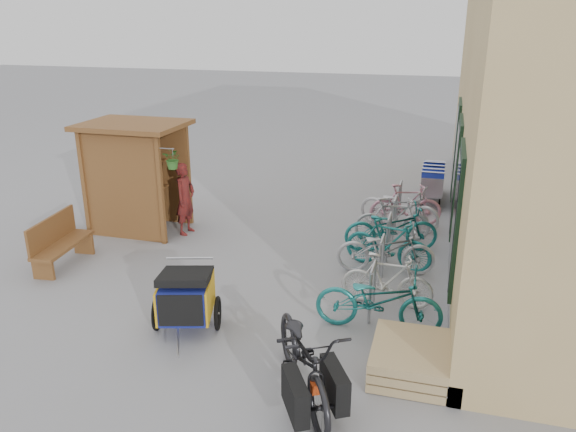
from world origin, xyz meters
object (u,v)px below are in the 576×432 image
(person_kiosk, at_px, (185,199))
(bike_7, at_px, (406,205))
(shopping_carts, at_px, (433,178))
(kiosk, at_px, (132,162))
(pallet_stack, at_px, (410,359))
(bike_4, at_px, (391,228))
(bench, at_px, (59,241))
(bike_3, at_px, (388,243))
(cargo_bike, at_px, (305,358))
(bike_6, at_px, (399,207))
(bike_2, at_px, (386,249))
(bike_5, at_px, (393,220))
(child_trailer, at_px, (186,295))
(bike_1, at_px, (387,280))
(bike_0, at_px, (379,300))

(person_kiosk, height_order, bike_7, person_kiosk)
(shopping_carts, xyz_separation_m, person_kiosk, (-5.11, -3.88, 0.20))
(kiosk, bearing_deg, pallet_stack, -31.66)
(bike_4, bearing_deg, bench, 95.80)
(kiosk, xyz_separation_m, bike_3, (5.62, -0.59, -1.05))
(cargo_bike, relative_size, bike_4, 1.21)
(kiosk, height_order, bike_3, kiosk)
(shopping_carts, bearing_deg, pallet_stack, -90.00)
(bench, xyz_separation_m, bike_7, (6.16, 4.00, -0.00))
(person_kiosk, distance_m, bike_7, 4.93)
(cargo_bike, height_order, bike_6, cargo_bike)
(bike_2, xyz_separation_m, bike_5, (-0.04, 1.64, 0.01))
(bike_5, bearing_deg, child_trailer, 136.89)
(person_kiosk, xyz_separation_m, bike_2, (4.44, -0.89, -0.32))
(bike_1, bearing_deg, pallet_stack, -161.87)
(cargo_bike, height_order, bike_0, cargo_bike)
(bike_1, bearing_deg, shopping_carts, -2.51)
(child_trailer, bearing_deg, pallet_stack, -20.44)
(child_trailer, distance_m, bike_3, 4.06)
(bike_0, xyz_separation_m, bike_7, (0.03, 4.72, -0.01))
(bike_6, bearing_deg, shopping_carts, -0.69)
(pallet_stack, height_order, bench, bench)
(kiosk, height_order, bike_2, kiosk)
(shopping_carts, relative_size, bike_2, 1.06)
(bike_1, distance_m, bike_4, 2.35)
(pallet_stack, distance_m, bike_1, 1.89)
(shopping_carts, height_order, bike_5, shopping_carts)
(bench, height_order, cargo_bike, cargo_bike)
(bike_2, bearing_deg, kiosk, 73.66)
(bike_4, bearing_deg, bike_1, 167.98)
(bike_1, distance_m, bike_6, 3.72)
(shopping_carts, height_order, bike_7, shopping_carts)
(bike_7, bearing_deg, pallet_stack, 170.27)
(person_kiosk, bearing_deg, bench, 150.13)
(child_trailer, xyz_separation_m, cargo_bike, (2.13, -1.14, 0.02))
(pallet_stack, height_order, person_kiosk, person_kiosk)
(bike_6, bearing_deg, bike_7, -20.23)
(cargo_bike, bearing_deg, child_trailer, 122.50)
(bike_0, bearing_deg, bench, 81.51)
(bike_1, bearing_deg, bench, 93.22)
(person_kiosk, relative_size, bike_3, 0.95)
(cargo_bike, relative_size, bike_3, 1.36)
(bench, xyz_separation_m, bike_1, (6.17, 0.10, -0.04))
(pallet_stack, bearing_deg, child_trailer, 175.55)
(pallet_stack, bearing_deg, person_kiosk, 142.34)
(bench, bearing_deg, bike_7, 27.29)
(child_trailer, distance_m, bike_2, 3.87)
(bike_2, bearing_deg, shopping_carts, -16.02)
(bike_3, bearing_deg, bike_7, 8.13)
(bike_0, distance_m, bike_7, 4.72)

